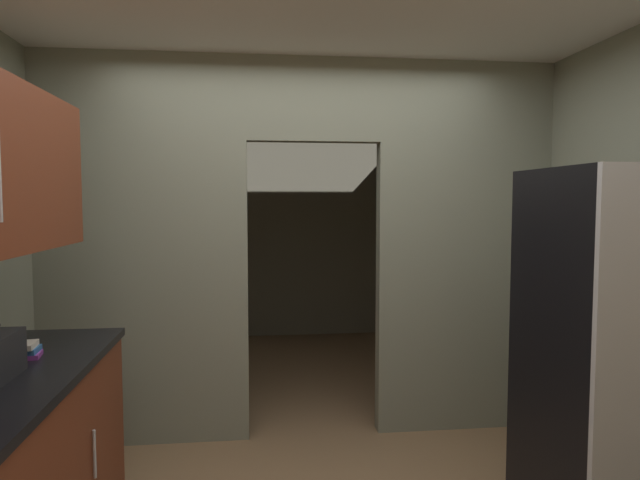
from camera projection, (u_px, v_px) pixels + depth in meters
The scene contains 4 objects.
kitchen_partition at pixel (301, 240), 3.81m from camera, with size 3.47×0.12×2.57m.
adjoining_room_shell at pixel (286, 233), 5.82m from camera, with size 3.47×2.99×2.57m.
refrigerator at pixel (627, 365), 2.53m from camera, with size 0.78×0.74×1.76m.
book_stack at pixel (23, 350), 2.49m from camera, with size 0.15×0.14×0.07m.
Camera 1 is at (-0.34, -2.36, 1.62)m, focal length 31.54 mm.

